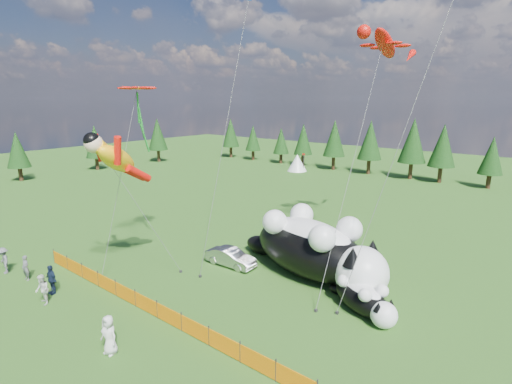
% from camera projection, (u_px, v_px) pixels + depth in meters
% --- Properties ---
extents(ground, '(160.00, 160.00, 0.00)m').
position_uv_depth(ground, '(187.00, 293.00, 24.74)').
color(ground, '#0F3509').
rests_on(ground, ground).
extents(safety_fence, '(22.06, 0.06, 1.10)m').
position_uv_depth(safety_fence, '(146.00, 304.00, 22.35)').
color(safety_fence, '#262626').
rests_on(safety_fence, ground).
extents(tree_line, '(90.00, 4.00, 8.00)m').
position_uv_depth(tree_line, '(421.00, 153.00, 57.94)').
color(tree_line, black).
rests_on(tree_line, ground).
extents(festival_tents, '(50.00, 3.20, 2.80)m').
position_uv_depth(festival_tents, '(500.00, 186.00, 48.02)').
color(festival_tents, white).
rests_on(festival_tents, ground).
extents(cat_large, '(12.05, 5.97, 4.38)m').
position_uv_depth(cat_large, '(315.00, 248.00, 26.42)').
color(cat_large, black).
rests_on(cat_large, ground).
extents(cat_small, '(4.97, 3.45, 1.92)m').
position_uv_depth(cat_small, '(364.00, 298.00, 22.24)').
color(cat_small, black).
rests_on(cat_small, ground).
extents(car, '(3.92, 1.57, 1.27)m').
position_uv_depth(car, '(231.00, 257.00, 28.60)').
color(car, '#AEAEB3').
rests_on(car, ground).
extents(spectator_a, '(0.66, 0.48, 1.70)m').
position_uv_depth(spectator_a, '(26.00, 268.00, 26.29)').
color(spectator_a, '#5E5E63').
rests_on(spectator_a, ground).
extents(spectator_b, '(1.00, 0.75, 1.83)m').
position_uv_depth(spectator_b, '(42.00, 290.00, 23.13)').
color(spectator_b, silver).
rests_on(spectator_b, ground).
extents(spectator_c, '(1.11, 0.60, 1.86)m').
position_uv_depth(spectator_c, '(51.00, 279.00, 24.43)').
color(spectator_c, '#131E35').
rests_on(spectator_c, ground).
extents(spectator_d, '(1.28, 0.79, 1.86)m').
position_uv_depth(spectator_d, '(4.00, 261.00, 27.28)').
color(spectator_d, '#5E5E63').
rests_on(spectator_d, ground).
extents(spectator_e, '(1.02, 0.73, 1.94)m').
position_uv_depth(spectator_e, '(109.00, 335.00, 18.64)').
color(spectator_e, silver).
rests_on(spectator_e, ground).
extents(superhero_kite, '(5.63, 5.85, 10.40)m').
position_uv_depth(superhero_kite, '(117.00, 159.00, 24.83)').
color(superhero_kite, '#FFB50D').
rests_on(superhero_kite, ground).
extents(gecko_kite, '(4.17, 15.12, 19.39)m').
position_uv_depth(gecko_kite, '(385.00, 44.00, 28.79)').
color(gecko_kite, red).
rests_on(gecko_kite, ground).
extents(flower_kite, '(3.29, 5.61, 12.87)m').
position_uv_depth(flower_kite, '(137.00, 91.00, 26.71)').
color(flower_kite, red).
rests_on(flower_kite, ground).
extents(diamond_kite_a, '(0.51, 6.06, 19.47)m').
position_uv_depth(diamond_kite_a, '(245.00, 16.00, 26.89)').
color(diamond_kite_a, blue).
rests_on(diamond_kite_a, ground).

